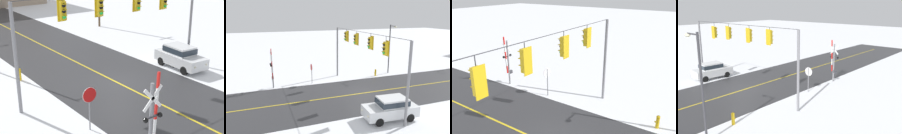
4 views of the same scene
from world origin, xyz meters
The scene contains 4 objects.
signal_span centered at (-0.01, -0.01, 4.42)m, with size 14.20×0.47×6.22m.
stop_sign centered at (-4.95, -3.94, 1.71)m, with size 0.80×0.09×2.35m.
railroad_crossing centered at (-4.90, -8.27, 2.25)m, with size 0.98×0.31×4.39m.
fire_hydrant centered at (-5.14, 4.61, 0.47)m, with size 0.24×0.31×0.88m.
Camera 3 is at (8.66, 6.91, 8.47)m, focal length 37.74 mm.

